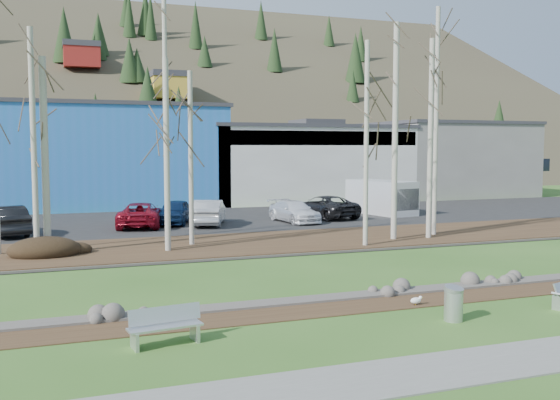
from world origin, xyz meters
name	(u,v)px	position (x,y,z in m)	size (l,w,h in m)	color
ground	(409,322)	(0.00, 0.00, 0.00)	(200.00, 200.00, 0.00)	#315B1D
footpath	(493,363)	(0.00, -3.50, 0.02)	(80.00, 2.00, 0.04)	slate
dirt_strip	(373,304)	(0.00, 2.10, 0.01)	(80.00, 1.80, 0.03)	#382616
near_bank_rocks	(358,297)	(0.00, 3.10, 0.00)	(80.00, 0.80, 0.50)	#47423D
river	(309,273)	(0.00, 7.20, 0.00)	(80.00, 8.00, 0.90)	#152433
far_bank_rocks	(274,256)	(0.00, 11.30, 0.00)	(80.00, 0.80, 0.46)	#47423D
far_bank	(253,244)	(0.00, 14.50, 0.07)	(80.00, 7.00, 0.15)	#382616
parking_lot	(205,220)	(0.00, 25.00, 0.07)	(80.00, 14.00, 0.14)	black
building_blue	(94,156)	(-6.00, 39.00, 4.16)	(20.40, 12.24, 8.30)	blue
building_white	(297,163)	(12.00, 38.98, 3.41)	(18.36, 12.24, 6.80)	#B9B9B5
building_grey	(445,159)	(28.00, 39.00, 3.66)	(14.28, 12.24, 7.30)	slate
hillside	(115,64)	(0.00, 84.00, 17.50)	(160.00, 72.00, 35.00)	#352D21
bench_intact	(165,326)	(-6.67, 0.37, 0.46)	(1.88, 0.79, 0.91)	silver
litter_bin	(454,305)	(1.23, -0.28, 0.45)	(0.52, 0.52, 0.89)	silver
seagull	(416,300)	(1.17, 1.51, 0.17)	(0.42, 0.20, 0.30)	gold
dirt_mound	(44,248)	(-9.63, 13.99, 0.45)	(3.06, 2.16, 0.60)	black
birch_0	(34,143)	(-9.93, 14.17, 5.03)	(0.24, 0.24, 9.77)	beige
birch_2	(45,156)	(-9.49, 14.43, 4.45)	(0.32, 0.32, 8.59)	beige
birch_3	(166,124)	(-4.30, 13.89, 5.89)	(0.21, 0.21, 11.48)	beige
birch_4	(167,155)	(-4.35, 13.48, 4.47)	(0.27, 0.27, 8.65)	beige
birch_5	(191,158)	(-2.96, 14.90, 4.30)	(0.23, 0.23, 8.30)	beige
birch_6	(366,144)	(4.81, 11.80, 4.99)	(0.23, 0.23, 9.67)	beige
birch_7	(395,132)	(7.15, 13.15, 5.61)	(0.29, 0.29, 10.91)	beige
birch_8	(430,139)	(9.09, 12.94, 5.24)	(0.26, 0.26, 10.19)	beige
birch_9	(436,122)	(10.03, 13.86, 6.16)	(0.24, 0.24, 12.03)	beige
car_1	(6,220)	(-11.65, 21.43, 0.93)	(1.68, 4.82, 1.59)	black
car_2	(141,215)	(-4.40, 22.60, 0.86)	(2.39, 5.19, 1.44)	maroon
car_3	(175,212)	(-2.25, 23.29, 0.88)	(1.76, 4.36, 1.49)	#0F254A
car_4	(209,212)	(-0.40, 22.06, 0.91)	(1.63, 4.68, 1.54)	silver
car_5	(324,207)	(7.73, 23.22, 0.88)	(2.47, 5.36, 1.49)	black
car_6	(294,211)	(5.01, 21.75, 0.81)	(1.87, 4.59, 1.33)	white
van_white	(383,197)	(12.65, 24.07, 1.31)	(3.25, 5.70, 2.35)	silver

